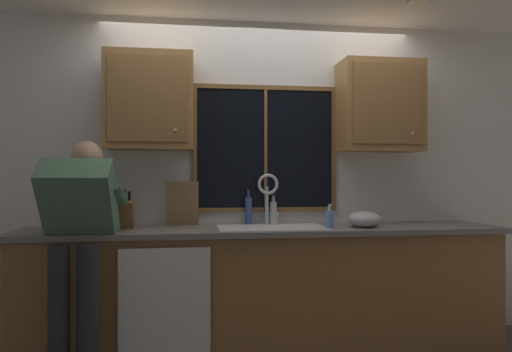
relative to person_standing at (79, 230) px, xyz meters
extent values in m
cube|color=silver|center=(1.26, 0.67, 0.32)|extent=(5.91, 0.12, 2.55)
cylinder|color=#FFEAB2|center=(2.32, 0.01, 1.59)|extent=(0.14, 0.14, 0.01)
cube|color=black|center=(1.31, 0.60, 0.57)|extent=(1.10, 0.02, 0.95)
cube|color=brown|center=(1.31, 0.59, 1.06)|extent=(1.17, 0.02, 0.04)
cube|color=brown|center=(1.31, 0.59, 0.08)|extent=(1.17, 0.02, 0.04)
cube|color=brown|center=(0.75, 0.59, 0.57)|extent=(0.03, 0.02, 0.95)
cube|color=brown|center=(1.88, 0.59, 0.57)|extent=(0.03, 0.02, 0.95)
cube|color=brown|center=(1.31, 0.59, 0.57)|extent=(0.02, 0.02, 0.95)
cube|color=olive|center=(1.26, 0.32, -0.52)|extent=(3.51, 0.58, 0.88)
cube|color=slate|center=(1.26, 0.30, -0.06)|extent=(3.57, 0.62, 0.04)
cube|color=white|center=(0.54, 0.00, -0.50)|extent=(0.60, 0.02, 0.74)
cube|color=#9E703D|center=(0.41, 0.44, 0.90)|extent=(0.64, 0.33, 0.72)
cube|color=olive|center=(0.41, 0.27, 0.90)|extent=(0.56, 0.01, 0.62)
sphere|color=#B2B2B7|center=(0.60, 0.26, 0.67)|extent=(0.02, 0.02, 0.02)
cube|color=#9E703D|center=(2.21, 0.44, 0.90)|extent=(0.64, 0.33, 0.72)
cube|color=olive|center=(2.21, 0.27, 0.90)|extent=(0.56, 0.01, 0.62)
sphere|color=#B2B2B7|center=(2.41, 0.26, 0.67)|extent=(0.02, 0.02, 0.02)
cube|color=silver|center=(1.31, 0.31, -0.05)|extent=(0.80, 0.46, 0.02)
cube|color=beige|center=(1.11, 0.31, -0.15)|extent=(0.36, 0.42, 0.20)
cube|color=beige|center=(1.51, 0.31, -0.15)|extent=(0.36, 0.42, 0.20)
cube|color=silver|center=(1.31, 0.31, -0.15)|extent=(0.04, 0.42, 0.20)
cylinder|color=silver|center=(1.31, 0.53, 0.11)|extent=(0.03, 0.03, 0.30)
torus|color=silver|center=(1.31, 0.47, 0.28)|extent=(0.16, 0.02, 0.16)
cylinder|color=silver|center=(1.39, 0.53, 0.01)|extent=(0.03, 0.03, 0.09)
cylinder|color=#262628|center=(-0.08, -0.15, -0.52)|extent=(0.13, 0.13, 0.88)
cylinder|color=#262628|center=(0.09, -0.15, -0.52)|extent=(0.13, 0.13, 0.88)
cube|color=#4C7259|center=(0.00, 0.01, 0.16)|extent=(0.44, 0.51, 0.60)
sphere|color=tan|center=(0.00, 0.24, 0.49)|extent=(0.21, 0.21, 0.21)
cylinder|color=#4C7259|center=(-0.22, 0.19, 0.21)|extent=(0.09, 0.52, 0.26)
cylinder|color=#4C7259|center=(0.22, 0.19, 0.21)|extent=(0.09, 0.52, 0.26)
cube|color=brown|center=(0.24, 0.37, 0.07)|extent=(0.12, 0.18, 0.25)
cylinder|color=black|center=(0.21, 0.31, 0.22)|extent=(0.02, 0.05, 0.09)
cylinder|color=black|center=(0.24, 0.31, 0.21)|extent=(0.02, 0.04, 0.08)
cylinder|color=black|center=(0.28, 0.31, 0.21)|extent=(0.02, 0.04, 0.06)
cube|color=#997047|center=(0.65, 0.52, 0.13)|extent=(0.24, 0.09, 0.34)
ellipsoid|color=#B7B7BC|center=(2.01, 0.23, 0.02)|extent=(0.25, 0.25, 0.13)
cylinder|color=#668CCC|center=(1.72, 0.18, 0.03)|extent=(0.06, 0.06, 0.13)
cylinder|color=silver|center=(1.72, 0.18, 0.11)|extent=(0.02, 0.02, 0.04)
cylinder|color=silver|center=(1.72, 0.16, 0.14)|extent=(0.01, 0.04, 0.01)
cylinder|color=#B7B7BC|center=(1.36, 0.51, 0.05)|extent=(0.05, 0.05, 0.18)
cylinder|color=#929296|center=(1.36, 0.51, 0.16)|extent=(0.02, 0.02, 0.04)
cylinder|color=black|center=(1.36, 0.51, 0.19)|extent=(0.03, 0.03, 0.01)
cylinder|color=#334C8C|center=(1.17, 0.54, 0.07)|extent=(0.05, 0.05, 0.21)
cylinder|color=navy|center=(1.17, 0.54, 0.21)|extent=(0.02, 0.02, 0.05)
cylinder|color=black|center=(1.17, 0.54, 0.24)|extent=(0.03, 0.03, 0.01)
camera|label=1|loc=(0.71, -3.18, 0.35)|focal=33.20mm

